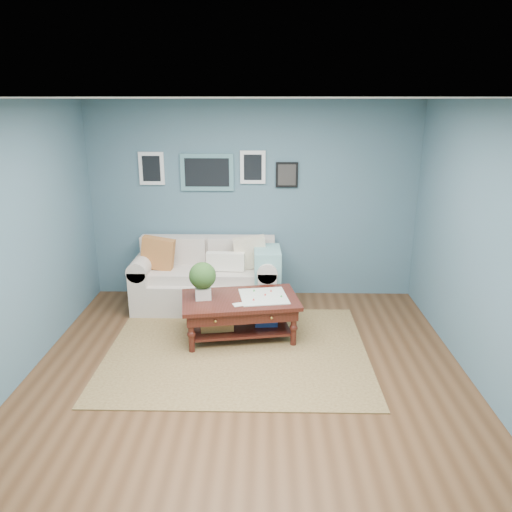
{
  "coord_description": "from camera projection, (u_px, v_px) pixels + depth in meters",
  "views": [
    {
      "loc": [
        0.18,
        -4.28,
        2.69
      ],
      "look_at": [
        0.07,
        1.0,
        1.03
      ],
      "focal_mm": 35.0,
      "sensor_mm": 36.0,
      "label": 1
    }
  ],
  "objects": [
    {
      "name": "room_shell",
      "position": [
        245.0,
        253.0,
        4.54
      ],
      "size": [
        5.0,
        5.02,
        2.7
      ],
      "color": "brown",
      "rests_on": "ground"
    },
    {
      "name": "area_rug",
      "position": [
        237.0,
        350.0,
        5.58
      ],
      "size": [
        2.87,
        2.3,
        0.01
      ],
      "primitive_type": "cube",
      "color": "brown",
      "rests_on": "ground"
    },
    {
      "name": "loveseat",
      "position": [
        212.0,
        277.0,
        6.71
      ],
      "size": [
        1.94,
        0.88,
        1.0
      ],
      "color": "beige",
      "rests_on": "ground"
    },
    {
      "name": "coffee_table",
      "position": [
        234.0,
        305.0,
        5.79
      ],
      "size": [
        1.44,
        0.98,
        0.93
      ],
      "rotation": [
        0.0,
        0.0,
        0.16
      ],
      "color": "#36140B",
      "rests_on": "ground"
    }
  ]
}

